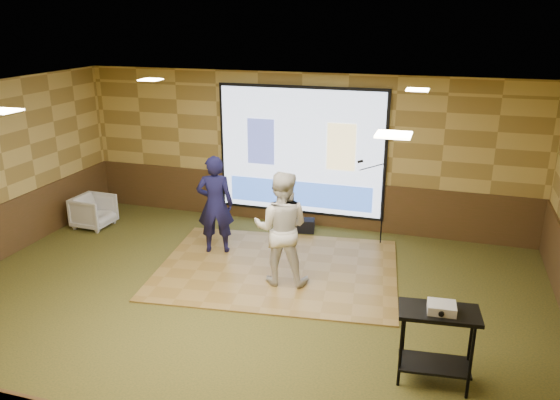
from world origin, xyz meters
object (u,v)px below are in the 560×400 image
(av_table, at_px, (437,333))
(banquet_chair, at_px, (94,211))
(duffel_bag, at_px, (304,225))
(player_right, at_px, (281,228))
(projector_screen, at_px, (300,153))
(projector, at_px, (442,308))
(dance_floor, at_px, (278,268))
(mic_stand, at_px, (379,219))
(player_left, at_px, (215,204))

(av_table, bearing_deg, banquet_chair, 155.48)
(banquet_chair, relative_size, duffel_bag, 1.74)
(player_right, xyz_separation_m, banquet_chair, (-4.26, 1.21, -0.61))
(projector_screen, height_order, projector, projector_screen)
(av_table, bearing_deg, dance_floor, 138.72)
(av_table, bearing_deg, projector_screen, 122.39)
(player_right, bearing_deg, duffel_bag, -92.01)
(projector, bearing_deg, player_right, 138.36)
(projector_screen, height_order, duffel_bag, projector_screen)
(mic_stand, height_order, banquet_chair, mic_stand)
(dance_floor, height_order, player_left, player_left)
(player_right, bearing_deg, player_left, -36.12)
(dance_floor, relative_size, player_right, 2.16)
(projector_screen, distance_m, banquet_chair, 4.25)
(player_right, relative_size, mic_stand, 1.14)
(mic_stand, distance_m, banquet_chair, 5.56)
(dance_floor, bearing_deg, av_table, -41.28)
(projector, bearing_deg, player_left, 141.49)
(projector, height_order, duffel_bag, projector)
(player_left, relative_size, player_right, 0.97)
(player_left, bearing_deg, player_right, 133.70)
(dance_floor, relative_size, banquet_chair, 5.54)
(projector, distance_m, mic_stand, 4.04)
(banquet_chair, bearing_deg, projector_screen, -68.01)
(av_table, height_order, projector, projector)
(player_left, distance_m, mic_stand, 2.97)
(mic_stand, bearing_deg, av_table, -72.53)
(mic_stand, bearing_deg, dance_floor, -132.14)
(player_right, xyz_separation_m, duffel_bag, (-0.21, 2.18, -0.80))
(player_right, xyz_separation_m, mic_stand, (1.24, 1.99, -0.43))
(player_left, distance_m, banquet_chair, 2.91)
(projector, relative_size, duffel_bag, 0.75)
(projector, bearing_deg, mic_stand, 102.75)
(mic_stand, distance_m, duffel_bag, 1.51)
(projector_screen, relative_size, banquet_chair, 4.73)
(av_table, bearing_deg, player_right, 142.58)
(player_right, distance_m, av_table, 3.01)
(duffel_bag, bearing_deg, player_left, -131.39)
(mic_stand, bearing_deg, player_left, -154.96)
(dance_floor, height_order, banquet_chair, banquet_chair)
(projector_screen, xyz_separation_m, player_left, (-1.04, -1.77, -0.58))
(player_right, xyz_separation_m, av_table, (2.38, -1.82, -0.28))
(projector_screen, relative_size, mic_stand, 2.10)
(player_left, distance_m, av_table, 4.63)
(mic_stand, bearing_deg, banquet_chair, -171.02)
(av_table, xyz_separation_m, projector, (0.02, -0.03, 0.34))
(projector_screen, height_order, banquet_chair, projector_screen)
(player_right, xyz_separation_m, projector, (2.40, -1.85, 0.05))
(av_table, distance_m, mic_stand, 3.98)
(mic_stand, height_order, duffel_bag, mic_stand)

